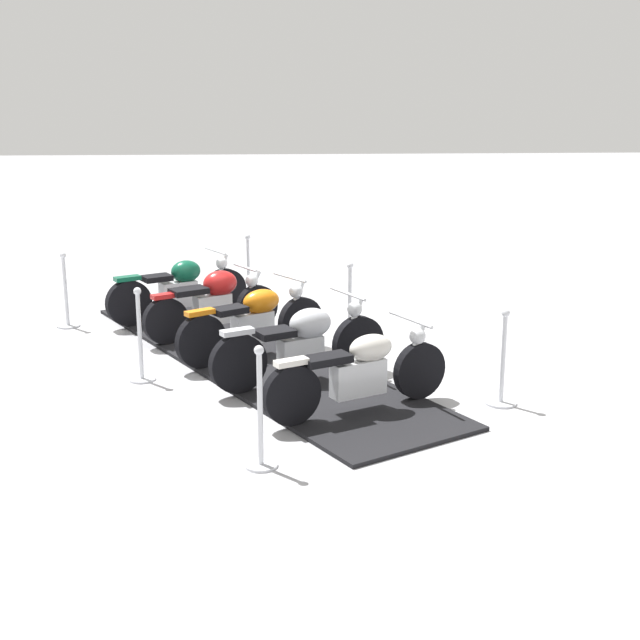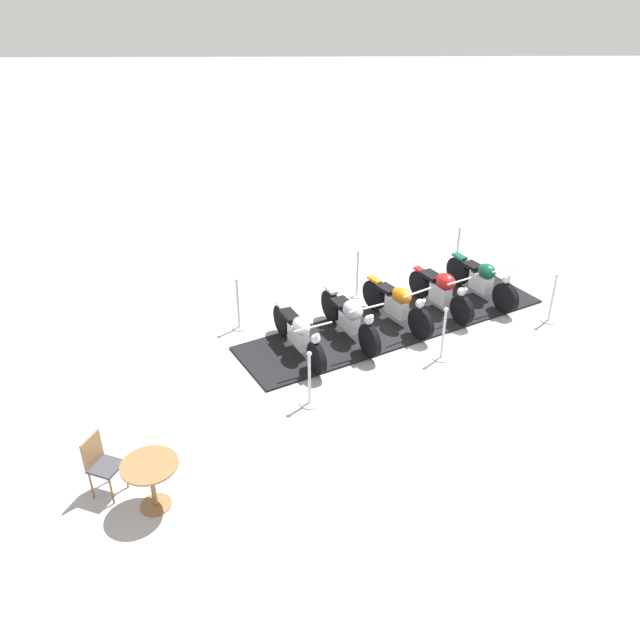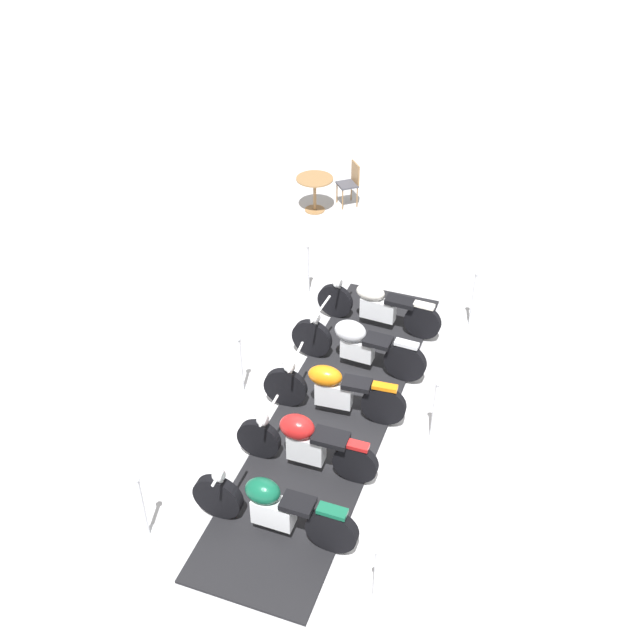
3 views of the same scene
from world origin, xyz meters
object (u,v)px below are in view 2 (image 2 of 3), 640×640
Objects in this scene: motorcycle_chrome at (350,317)px; stanchion_left_rear at (457,256)px; stanchion_left_mid at (357,281)px; stanchion_left_front at (238,311)px; motorcycle_forest at (482,280)px; stanchion_right_mid at (443,343)px; stanchion_right_rear at (551,305)px; cafe_table at (151,475)px; motorcycle_cream at (299,333)px; stanchion_right_front at (309,388)px; cafe_chair_near_table at (101,462)px; motorcycle_maroon at (442,290)px; motorcycle_copper at (398,304)px.

stanchion_left_rear reaches higher than motorcycle_chrome.
stanchion_left_front is at bearing 28.80° from stanchion_left_mid.
motorcycle_forest is 1.80× the size of stanchion_right_mid.
motorcycle_chrome is at bearing -22.79° from stanchion_right_mid.
stanchion_right_rear is (-4.25, -0.67, -0.14)m from motorcycle_chrome.
stanchion_right_mid reaches higher than stanchion_left_rear.
motorcycle_chrome is 5.36m from cafe_table.
motorcycle_cream is 4.61m from motorcycle_forest.
stanchion_right_rear is 4.17m from stanchion_left_mid.
cafe_table is at bearing -59.95° from motorcycle_chrome.
motorcycle_forest is at bearing -118.72° from stanchion_right_mid.
cafe_chair_near_table is at bearing 34.52° from stanchion_right_front.
motorcycle_maroon is at bearing -171.90° from stanchion_left_front.
stanchion_right_rear reaches higher than motorcycle_forest.
stanchion_right_mid is (-0.70, 1.28, -0.16)m from motorcycle_copper.
stanchion_left_rear reaches higher than motorcycle_forest.
stanchion_left_mid reaches higher than cafe_chair_near_table.
motorcycle_forest is 2.74m from stanchion_right_mid.
motorcycle_maroon is 1.87m from stanchion_right_mid.
motorcycle_cream is 2.77m from stanchion_left_mid.
stanchion_right_rear is 3.00m from stanchion_left_rear.
stanchion_right_rear is at bearing 77.46° from motorcycle_cream.
motorcycle_forest is at bearing -135.44° from stanchion_right_front.
motorcycle_cream reaches higher than cafe_table.
stanchion_left_rear is (1.44, -2.63, -0.02)m from stanchion_right_rear.
motorcycle_copper is 1.69× the size of stanchion_right_rear.
motorcycle_cream is 1.85× the size of stanchion_right_rear.
stanchion_left_rear reaches higher than cafe_table.
stanchion_right_mid reaches higher than motorcycle_forest.
motorcycle_copper is 1.75× the size of stanchion_right_front.
motorcycle_maroon is 4.33m from stanchion_left_front.
stanchion_left_mid is at bearing -17.18° from stanchion_right_rear.
motorcycle_cream is 4.37m from cafe_table.
stanchion_right_front is 1.35× the size of cafe_table.
stanchion_right_mid is 6.02m from cafe_table.
cafe_chair_near_table is at bearing -63.20° from motorcycle_cream.
motorcycle_cream is 1.85× the size of stanchion_left_rear.
motorcycle_chrome is at bearing -124.08° from cafe_table.
motorcycle_maroon is 0.91× the size of motorcycle_forest.
stanchion_left_front reaches higher than motorcycle_maroon.
cafe_chair_near_table is at bearing -78.69° from motorcycle_copper.
motorcycle_maroon is 2.29× the size of cafe_table.
stanchion_left_rear is (-0.79, -2.18, -0.17)m from motorcycle_maroon.
cafe_table is (7.26, 5.12, 0.21)m from stanchion_right_rear.
stanchion_left_front is (5.29, 1.17, -0.09)m from motorcycle_forest.
stanchion_right_rear is 9.36m from cafe_chair_near_table.
stanchion_right_mid is at bearing 74.78° from stanchion_left_rear.
stanchion_right_rear is at bearing -151.20° from stanchion_right_mid.
stanchion_right_rear is at bearing -151.20° from stanchion_right_front.
motorcycle_cream is 1.64m from stanchion_left_front.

